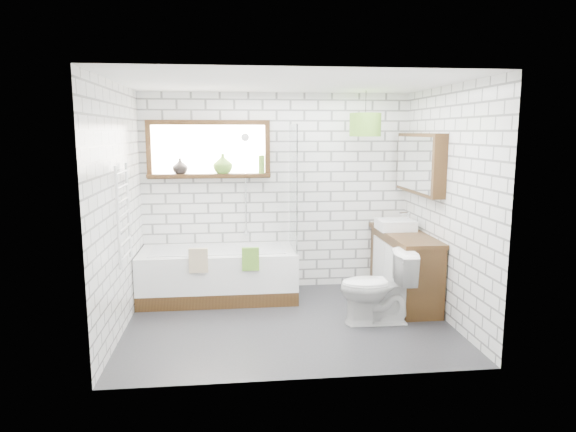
{
  "coord_description": "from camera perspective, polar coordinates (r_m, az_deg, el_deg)",
  "views": [
    {
      "loc": [
        -0.58,
        -5.22,
        2.02
      ],
      "look_at": [
        0.03,
        0.25,
        1.11
      ],
      "focal_mm": 32.0,
      "sensor_mm": 36.0,
      "label": 1
    }
  ],
  "objects": [
    {
      "name": "ceiling",
      "position": [
        5.27,
        0.01,
        14.65
      ],
      "size": [
        3.4,
        2.6,
        0.01
      ],
      "primitive_type": "cube",
      "color": "white",
      "rests_on": "ground"
    },
    {
      "name": "shower_screen",
      "position": [
        6.19,
        0.58,
        3.2
      ],
      "size": [
        0.02,
        0.72,
        1.5
      ],
      "primitive_type": "cube",
      "color": "white",
      "rests_on": "bathtub"
    },
    {
      "name": "towel_green",
      "position": [
        5.87,
        -4.19,
        -4.79
      ],
      "size": [
        0.2,
        0.05,
        0.27
      ],
      "primitive_type": "cube",
      "color": "#5B922C",
      "rests_on": "bathtub"
    },
    {
      "name": "towel_radiator",
      "position": [
        5.39,
        -17.82,
        0.17
      ],
      "size": [
        0.06,
        0.52,
        1.0
      ],
      "primitive_type": "cube",
      "color": "white",
      "rests_on": "wall_left"
    },
    {
      "name": "toilet",
      "position": [
        5.56,
        9.83,
        -7.79
      ],
      "size": [
        0.46,
        0.78,
        0.79
      ],
      "primitive_type": "imported",
      "rotation": [
        0.0,
        0.0,
        -1.6
      ],
      "color": "white",
      "rests_on": "floor"
    },
    {
      "name": "vase_olive",
      "position": [
        6.46,
        -7.25,
        5.62
      ],
      "size": [
        0.3,
        0.3,
        0.25
      ],
      "primitive_type": "imported",
      "rotation": [
        0.0,
        0.0,
        0.33
      ],
      "color": "#62972E",
      "rests_on": "window"
    },
    {
      "name": "wall_back",
      "position": [
        6.59,
        -1.25,
        2.66
      ],
      "size": [
        3.4,
        0.01,
        2.5
      ],
      "primitive_type": "cube",
      "color": "white",
      "rests_on": "ground"
    },
    {
      "name": "tap",
      "position": [
        6.43,
        13.24,
        -0.3
      ],
      "size": [
        0.04,
        0.04,
        0.17
      ],
      "primitive_type": "cylinder",
      "rotation": [
        0.0,
        0.0,
        0.43
      ],
      "color": "silver",
      "rests_on": "vanity"
    },
    {
      "name": "bottle",
      "position": [
        6.47,
        -2.97,
        5.57
      ],
      "size": [
        0.1,
        0.1,
        0.23
      ],
      "primitive_type": "cylinder",
      "rotation": [
        0.0,
        0.0,
        0.44
      ],
      "color": "#62972E",
      "rests_on": "window"
    },
    {
      "name": "towel_beige",
      "position": [
        5.88,
        -9.92,
        -4.89
      ],
      "size": [
        0.21,
        0.05,
        0.28
      ],
      "primitive_type": "cube",
      "color": "tan",
      "rests_on": "bathtub"
    },
    {
      "name": "wall_front",
      "position": [
        4.03,
        2.06,
        -1.64
      ],
      "size": [
        3.4,
        0.01,
        2.5
      ],
      "primitive_type": "cube",
      "color": "white",
      "rests_on": "ground"
    },
    {
      "name": "pendant",
      "position": [
        6.28,
        8.58,
        10.0
      ],
      "size": [
        0.38,
        0.38,
        0.28
      ],
      "primitive_type": "cylinder",
      "color": "#5B922C",
      "rests_on": "ceiling"
    },
    {
      "name": "bathtub",
      "position": [
        6.34,
        -7.73,
        -6.42
      ],
      "size": [
        1.87,
        0.83,
        0.61
      ],
      "primitive_type": "cube",
      "color": "white",
      "rests_on": "floor"
    },
    {
      "name": "shower_riser",
      "position": [
        6.51,
        -4.73,
        3.43
      ],
      "size": [
        0.02,
        0.02,
        1.3
      ],
      "primitive_type": "cylinder",
      "color": "silver",
      "rests_on": "wall_back"
    },
    {
      "name": "basin",
      "position": [
        6.39,
        11.86,
        -0.96
      ],
      "size": [
        0.43,
        0.38,
        0.13
      ],
      "primitive_type": "cube",
      "color": "white",
      "rests_on": "vanity"
    },
    {
      "name": "vase_dark",
      "position": [
        6.49,
        -11.9,
        5.27
      ],
      "size": [
        0.2,
        0.2,
        0.2
      ],
      "primitive_type": "imported",
      "rotation": [
        0.0,
        0.0,
        -0.09
      ],
      "color": "black",
      "rests_on": "window"
    },
    {
      "name": "wall_right",
      "position": [
        5.75,
        17.16,
        1.26
      ],
      "size": [
        0.01,
        2.6,
        2.5
      ],
      "primitive_type": "cube",
      "color": "white",
      "rests_on": "ground"
    },
    {
      "name": "vanity",
      "position": [
        6.34,
        12.78,
        -5.52
      ],
      "size": [
        0.47,
        1.45,
        0.83
      ],
      "primitive_type": "cube",
      "color": "black",
      "rests_on": "floor"
    },
    {
      "name": "wall_left",
      "position": [
        5.39,
        -18.31,
        0.69
      ],
      "size": [
        0.01,
        2.6,
        2.5
      ],
      "primitive_type": "cube",
      "color": "white",
      "rests_on": "ground"
    },
    {
      "name": "window",
      "position": [
        6.49,
        -8.79,
        7.32
      ],
      "size": [
        1.52,
        0.16,
        0.68
      ],
      "primitive_type": "cube",
      "color": "black",
      "rests_on": "wall_back"
    },
    {
      "name": "mirror_cabinet",
      "position": [
        6.23,
        14.42,
        5.67
      ],
      "size": [
        0.16,
        1.2,
        0.7
      ],
      "primitive_type": "cube",
      "color": "black",
      "rests_on": "wall_right"
    },
    {
      "name": "floor",
      "position": [
        5.63,
        0.01,
        -11.72
      ],
      "size": [
        3.4,
        2.6,
        0.01
      ],
      "primitive_type": "cube",
      "color": "#26262A",
      "rests_on": "ground"
    }
  ]
}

